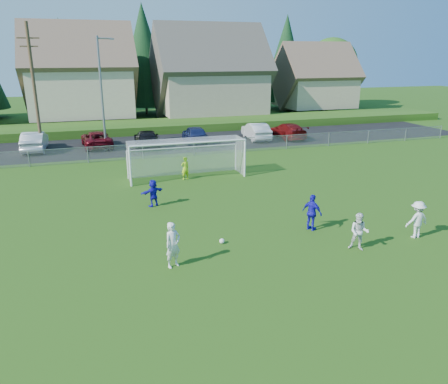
{
  "coord_description": "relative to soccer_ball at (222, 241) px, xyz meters",
  "views": [
    {
      "loc": [
        -6.01,
        -10.79,
        7.67
      ],
      "look_at": [
        0.0,
        8.0,
        1.4
      ],
      "focal_mm": 35.0,
      "sensor_mm": 36.0,
      "label": 1
    }
  ],
  "objects": [
    {
      "name": "utility_pole",
      "position": [
        -8.56,
        21.63,
        5.04
      ],
      "size": [
        1.6,
        0.26,
        10.0
      ],
      "color": "#473321",
      "rests_on": "ground"
    },
    {
      "name": "car_f",
      "position": [
        10.11,
        21.51,
        0.66
      ],
      "size": [
        1.97,
        4.79,
        1.55
      ],
      "primitive_type": "imported",
      "rotation": [
        0.0,
        0.0,
        3.07
      ],
      "color": "silver",
      "rests_on": "ground"
    },
    {
      "name": "player_blue_b",
      "position": [
        -1.99,
        5.65,
        0.61
      ],
      "size": [
        1.38,
        0.93,
        1.43
      ],
      "primitive_type": "imported",
      "rotation": [
        0.0,
        0.0,
        3.56
      ],
      "color": "#1813B3",
      "rests_on": "ground"
    },
    {
      "name": "car_c",
      "position": [
        -4.22,
        22.36,
        0.57
      ],
      "size": [
        2.63,
        5.08,
        1.37
      ],
      "primitive_type": "imported",
      "rotation": [
        0.0,
        0.0,
        3.22
      ],
      "color": "#570912",
      "rests_on": "ground"
    },
    {
      "name": "car_b",
      "position": [
        -9.14,
        22.36,
        0.69
      ],
      "size": [
        1.83,
        4.9,
        1.6
      ],
      "primitive_type": "imported",
      "rotation": [
        0.0,
        0.0,
        3.11
      ],
      "color": "silver",
      "rests_on": "ground"
    },
    {
      "name": "grass_embankment",
      "position": [
        0.94,
        29.63,
        0.29
      ],
      "size": [
        70.0,
        6.0,
        0.8
      ],
      "primitive_type": "cube",
      "color": "#1E420F",
      "rests_on": "ground"
    },
    {
      "name": "car_e",
      "position": [
        4.28,
        21.7,
        0.66
      ],
      "size": [
        1.98,
        4.56,
        1.53
      ],
      "primitive_type": "imported",
      "rotation": [
        0.0,
        0.0,
        3.1
      ],
      "color": "#151F4B",
      "rests_on": "ground"
    },
    {
      "name": "car_g",
      "position": [
        13.12,
        21.06,
        0.61
      ],
      "size": [
        2.2,
        5.02,
        1.44
      ],
      "primitive_type": "imported",
      "rotation": [
        0.0,
        0.0,
        3.18
      ],
      "color": "#630B0B",
      "rests_on": "ground"
    },
    {
      "name": "ground",
      "position": [
        0.94,
        -5.37,
        -0.11
      ],
      "size": [
        160.0,
        160.0,
        0.0
      ],
      "primitive_type": "plane",
      "color": "#193D0C",
      "rests_on": "ground"
    },
    {
      "name": "houses_row",
      "position": [
        2.91,
        37.1,
        7.22
      ],
      "size": [
        53.9,
        11.45,
        13.27
      ],
      "color": "tan",
      "rests_on": "ground"
    },
    {
      "name": "player_white_c",
      "position": [
        8.24,
        -1.95,
        0.72
      ],
      "size": [
        1.08,
        0.63,
        1.65
      ],
      "primitive_type": "imported",
      "rotation": [
        0.0,
        0.0,
        3.16
      ],
      "color": "silver",
      "rests_on": "ground"
    },
    {
      "name": "player_white_a",
      "position": [
        -2.36,
        -1.43,
        0.77
      ],
      "size": [
        0.77,
        0.66,
        1.77
      ],
      "primitive_type": "imported",
      "rotation": [
        0.0,
        0.0,
        0.46
      ],
      "color": "silver",
      "rests_on": "ground"
    },
    {
      "name": "streetlight",
      "position": [
        -3.51,
        20.63,
        4.73
      ],
      "size": [
        1.38,
        0.18,
        9.0
      ],
      "color": "slate",
      "rests_on": "ground"
    },
    {
      "name": "player_white_b",
      "position": [
        5.12,
        -2.27,
        0.68
      ],
      "size": [
        0.97,
        0.94,
        1.58
      ],
      "primitive_type": "imported",
      "rotation": [
        0.0,
        0.0,
        -0.66
      ],
      "color": "silver",
      "rests_on": "ground"
    },
    {
      "name": "tree_row",
      "position": [
        1.98,
        43.37,
        6.8
      ],
      "size": [
        65.98,
        12.36,
        13.8
      ],
      "color": "#382616",
      "rests_on": "ground"
    },
    {
      "name": "soccer_ball",
      "position": [
        0.0,
        0.0,
        0.0
      ],
      "size": [
        0.22,
        0.22,
        0.22
      ],
      "primitive_type": "sphere",
      "color": "white",
      "rests_on": "ground"
    },
    {
      "name": "player_blue_a",
      "position": [
        4.33,
        0.2,
        0.73
      ],
      "size": [
        0.84,
        1.06,
        1.68
      ],
      "primitive_type": "imported",
      "rotation": [
        0.0,
        0.0,
        2.08
      ],
      "color": "#1813B3",
      "rests_on": "ground"
    },
    {
      "name": "chainlink_fence",
      "position": [
        0.94,
        16.63,
        0.52
      ],
      "size": [
        52.06,
        0.06,
        1.2
      ],
      "color": "gray",
      "rests_on": "ground"
    },
    {
      "name": "goalkeeper",
      "position": [
        0.74,
        10.13,
        0.62
      ],
      "size": [
        0.61,
        0.49,
        1.47
      ],
      "primitive_type": "imported",
      "rotation": [
        0.0,
        0.0,
        3.42
      ],
      "color": "#BDEE1C",
      "rests_on": "ground"
    },
    {
      "name": "asphalt_lot",
      "position": [
        0.94,
        22.13,
        -0.1
      ],
      "size": [
        60.0,
        60.0,
        0.0
      ],
      "primitive_type": "plane",
      "color": "black",
      "rests_on": "ground"
    },
    {
      "name": "soccer_goal",
      "position": [
        0.94,
        10.68,
        1.52
      ],
      "size": [
        7.42,
        1.9,
        2.5
      ],
      "color": "white",
      "rests_on": "ground"
    },
    {
      "name": "car_d",
      "position": [
        -0.15,
        20.88,
        0.62
      ],
      "size": [
        2.46,
        5.18,
        1.46
      ],
      "primitive_type": "imported",
      "rotation": [
        0.0,
        0.0,
        3.06
      ],
      "color": "black",
      "rests_on": "ground"
    }
  ]
}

